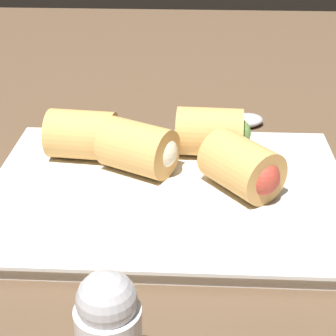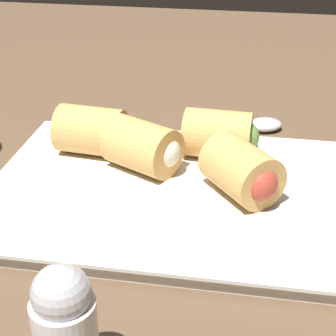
% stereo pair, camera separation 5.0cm
% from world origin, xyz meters
% --- Properties ---
extents(table_surface, '(1.80, 1.40, 0.02)m').
position_xyz_m(table_surface, '(0.00, 0.00, 0.01)').
color(table_surface, brown).
rests_on(table_surface, ground).
extents(serving_plate, '(0.31, 0.23, 0.01)m').
position_xyz_m(serving_plate, '(0.01, 0.03, 0.03)').
color(serving_plate, silver).
rests_on(serving_plate, table_surface).
extents(roll_front_left, '(0.07, 0.08, 0.05)m').
position_xyz_m(roll_front_left, '(-0.05, 0.03, 0.06)').
color(roll_front_left, '#DBA356').
rests_on(roll_front_left, serving_plate).
extents(roll_front_right, '(0.08, 0.07, 0.05)m').
position_xyz_m(roll_front_right, '(0.04, -0.00, 0.06)').
color(roll_front_right, '#DBA356').
rests_on(roll_front_right, serving_plate).
extents(roll_back_left, '(0.07, 0.05, 0.05)m').
position_xyz_m(roll_back_left, '(-0.03, -0.04, 0.06)').
color(roll_back_left, '#DBA356').
rests_on(roll_back_left, serving_plate).
extents(roll_back_right, '(0.07, 0.05, 0.05)m').
position_xyz_m(roll_back_right, '(0.09, -0.02, 0.06)').
color(roll_back_right, '#DBA356').
rests_on(roll_back_right, serving_plate).
extents(spoon, '(0.17, 0.07, 0.01)m').
position_xyz_m(spoon, '(-0.05, -0.13, 0.03)').
color(spoon, silver).
rests_on(spoon, table_surface).
extents(salt_shaker, '(0.04, 0.04, 0.08)m').
position_xyz_m(salt_shaker, '(0.03, 0.23, 0.06)').
color(salt_shaker, silver).
rests_on(salt_shaker, table_surface).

